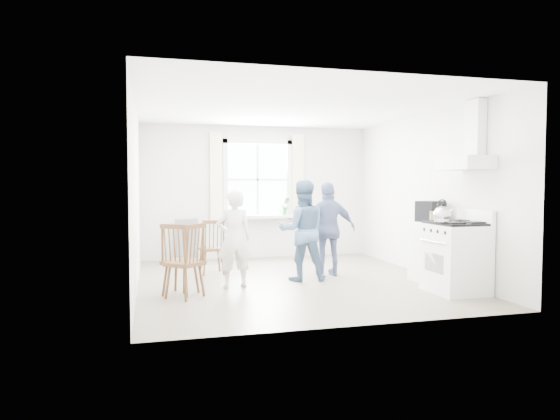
# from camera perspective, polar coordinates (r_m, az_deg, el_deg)

# --- Properties ---
(room_shell) EXTENTS (4.62, 5.12, 2.64)m
(room_shell) POSITION_cam_1_polar(r_m,az_deg,el_deg) (7.49, 1.36, 1.75)
(room_shell) COLOR gray
(room_shell) RESTS_ON ground
(window_assembly) EXTENTS (1.88, 0.24, 1.70)m
(window_assembly) POSITION_cam_1_polar(r_m,az_deg,el_deg) (9.86, -2.56, 2.99)
(window_assembly) COLOR white
(window_assembly) RESTS_ON room_shell
(range_hood) EXTENTS (0.45, 0.76, 0.94)m
(range_hood) POSITION_cam_1_polar(r_m,az_deg,el_deg) (7.17, 20.72, 6.30)
(range_hood) COLOR silver
(range_hood) RESTS_ON room_shell
(shelf_unit) EXTENTS (0.40, 0.30, 0.80)m
(shelf_unit) POSITION_cam_1_polar(r_m,az_deg,el_deg) (9.61, -10.60, -3.41)
(shelf_unit) COLOR slate
(shelf_unit) RESTS_ON ground
(gas_stove) EXTENTS (0.68, 0.76, 1.12)m
(gas_stove) POSITION_cam_1_polar(r_m,az_deg,el_deg) (7.14, 19.45, -5.06)
(gas_stove) COLOR white
(gas_stove) RESTS_ON ground
(kettle) EXTENTS (0.23, 0.23, 0.32)m
(kettle) POSITION_cam_1_polar(r_m,az_deg,el_deg) (6.87, 18.02, -0.56)
(kettle) COLOR silver
(kettle) RESTS_ON gas_stove
(low_cabinet) EXTENTS (0.50, 0.55, 0.90)m
(low_cabinet) POSITION_cam_1_polar(r_m,az_deg,el_deg) (7.76, 16.97, -4.64)
(low_cabinet) COLOR silver
(low_cabinet) RESTS_ON ground
(stereo_stack) EXTENTS (0.44, 0.42, 0.31)m
(stereo_stack) POSITION_cam_1_polar(r_m,az_deg,el_deg) (7.77, 16.81, -0.15)
(stereo_stack) COLOR black
(stereo_stack) RESTS_ON low_cabinet
(cardboard_box) EXTENTS (0.31, 0.27, 0.17)m
(cardboard_box) POSITION_cam_1_polar(r_m,az_deg,el_deg) (7.65, 17.62, -0.73)
(cardboard_box) COLOR #977949
(cardboard_box) RESTS_ON low_cabinet
(windsor_chair_a) EXTENTS (0.41, 0.40, 0.89)m
(windsor_chair_a) POSITION_cam_1_polar(r_m,az_deg,el_deg) (8.10, -7.69, -3.54)
(windsor_chair_a) COLOR #492D17
(windsor_chair_a) RESTS_ON ground
(windsor_chair_b) EXTENTS (0.55, 0.54, 0.95)m
(windsor_chair_b) POSITION_cam_1_polar(r_m,az_deg,el_deg) (6.64, -11.72, -4.69)
(windsor_chair_b) COLOR #492D17
(windsor_chair_b) RESTS_ON ground
(windsor_chair_c) EXTENTS (0.57, 0.57, 0.97)m
(windsor_chair_c) POSITION_cam_1_polar(r_m,az_deg,el_deg) (6.47, -10.15, -4.81)
(windsor_chair_c) COLOR #492D17
(windsor_chair_c) RESTS_ON ground
(person_left) EXTENTS (0.53, 0.53, 1.38)m
(person_left) POSITION_cam_1_polar(r_m,az_deg,el_deg) (7.06, -5.29, -3.30)
(person_left) COLOR silver
(person_left) RESTS_ON ground
(person_mid) EXTENTS (0.83, 0.83, 1.52)m
(person_mid) POSITION_cam_1_polar(r_m,az_deg,el_deg) (7.57, 2.54, -2.34)
(person_mid) COLOR slate
(person_mid) RESTS_ON ground
(person_right) EXTENTS (0.91, 0.91, 1.49)m
(person_right) POSITION_cam_1_polar(r_m,az_deg,el_deg) (7.96, 5.58, -2.18)
(person_right) COLOR navy
(person_right) RESTS_ON ground
(potted_plant) EXTENTS (0.21, 0.21, 0.35)m
(potted_plant) POSITION_cam_1_polar(r_m,az_deg,el_deg) (9.91, 0.59, 0.48)
(potted_plant) COLOR #347433
(potted_plant) RESTS_ON window_assembly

